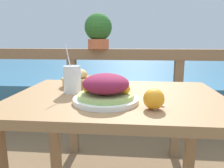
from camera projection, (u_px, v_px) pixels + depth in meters
The scene contains 10 objects.
patio_table at pixel (118, 118), 1.09m from camera, with size 1.02×0.74×0.77m.
railing_fence at pixel (124, 80), 1.87m from camera, with size 2.80×0.08×0.95m.
sea_backdrop at pixel (129, 79), 4.40m from camera, with size 12.00×4.00×0.50m.
salad_plate at pixel (106, 90), 0.94m from camera, with size 0.29×0.29×0.13m.
drink_glass at pixel (72, 79), 1.10m from camera, with size 0.09×0.09×0.25m.
bread_basket at pixel (79, 80), 1.26m from camera, with size 0.20×0.20×0.10m.
potted_plant at pixel (98, 30), 1.81m from camera, with size 0.23×0.23×0.29m.
fork at pixel (152, 103), 0.93m from camera, with size 0.03×0.18×0.00m.
knife at pixel (159, 100), 0.97m from camera, with size 0.03×0.18×0.00m.
orange_near_basket at pixel (154, 99), 0.85m from camera, with size 0.08×0.08×0.08m.
Camera 1 is at (0.07, -1.03, 1.03)m, focal length 35.00 mm.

